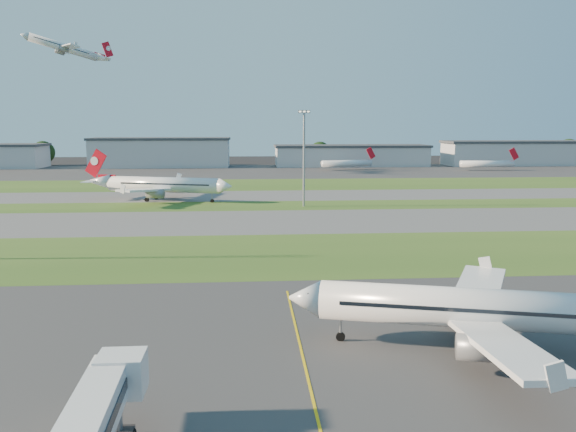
{
  "coord_description": "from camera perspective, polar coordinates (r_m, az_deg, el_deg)",
  "views": [
    {
      "loc": [
        -0.05,
        -42.2,
        22.14
      ],
      "look_at": [
        6.54,
        49.8,
        7.0
      ],
      "focal_mm": 35.0,
      "sensor_mm": 36.0,
      "label": 1
    }
  ],
  "objects": [
    {
      "name": "tree_far_east",
      "position": [
        364.08,
        26.61,
        6.03
      ],
      "size": [
        12.65,
        12.65,
        13.8
      ],
      "color": "black",
      "rests_on": "ground"
    },
    {
      "name": "apron_far",
      "position": [
        268.12,
        -4.09,
        4.56
      ],
      "size": [
        400.0,
        80.0,
        0.01
      ],
      "primitive_type": "cube",
      "color": "#333335",
      "rests_on": "ground"
    },
    {
      "name": "taxiway_a",
      "position": [
        129.11,
        -4.02,
        -0.57
      ],
      "size": [
        300.0,
        32.0,
        0.01
      ],
      "primitive_type": "cube",
      "color": "#515154",
      "rests_on": "ground"
    },
    {
      "name": "airliner_departing",
      "position": [
        274.48,
        -21.77,
        15.6
      ],
      "size": [
        32.92,
        28.12,
        11.12
      ],
      "rotation": [
        0.0,
        0.0,
        0.45
      ],
      "color": "white"
    },
    {
      "name": "tree_west",
      "position": [
        331.34,
        -23.61,
        5.95
      ],
      "size": [
        12.1,
        12.1,
        13.2
      ],
      "color": "black",
      "rests_on": "ground"
    },
    {
      "name": "yellow_line",
      "position": [
        47.93,
        2.55,
        -18.2
      ],
      "size": [
        0.25,
        60.0,
        0.02
      ],
      "primitive_type": "cube",
      "color": "gold",
      "rests_on": "ground"
    },
    {
      "name": "taxiway_b",
      "position": [
        175.6,
        -4.05,
        2.06
      ],
      "size": [
        300.0,
        26.0,
        0.01
      ],
      "primitive_type": "cube",
      "color": "#515154",
      "rests_on": "ground"
    },
    {
      "name": "apron_near",
      "position": [
        47.66,
        -3.76,
        -18.38
      ],
      "size": [
        300.0,
        70.0,
        0.01
      ],
      "primitive_type": "cube",
      "color": "#333335",
      "rests_on": "ground"
    },
    {
      "name": "tree_east",
      "position": [
        330.3,
        16.39,
        6.17
      ],
      "size": [
        10.45,
        10.45,
        11.4
      ],
      "color": "black",
      "rests_on": "ground"
    },
    {
      "name": "hangar_east",
      "position": [
        302.71,
        6.42,
        6.14
      ],
      "size": [
        81.6,
        23.0,
        11.2
      ],
      "color": "#A3A6AB",
      "rests_on": "ground"
    },
    {
      "name": "tree_mid_west",
      "position": [
        309.28,
        -7.84,
        6.21
      ],
      "size": [
        9.9,
        9.9,
        10.8
      ],
      "color": "black",
      "rests_on": "ground"
    },
    {
      "name": "hangar_far_east",
      "position": [
        335.58,
        23.56,
        5.9
      ],
      "size": [
        96.9,
        23.0,
        13.2
      ],
      "color": "#A3A6AB",
      "rests_on": "ground"
    },
    {
      "name": "hangar_west",
      "position": [
        300.93,
        -12.76,
        6.33
      ],
      "size": [
        71.4,
        23.0,
        15.2
      ],
      "color": "#A3A6AB",
      "rests_on": "ground"
    },
    {
      "name": "light_mast_centre",
      "position": [
        151.13,
        1.63,
        6.54
      ],
      "size": [
        3.2,
        0.7,
        25.8
      ],
      "color": "gray",
      "rests_on": "ground"
    },
    {
      "name": "mini_jet_far",
      "position": [
        287.74,
        19.59,
        5.03
      ],
      "size": [
        28.62,
        3.85,
        9.48
      ],
      "rotation": [
        0.0,
        0.0,
        -0.03
      ],
      "color": "white",
      "rests_on": "ground"
    },
    {
      "name": "airliner_parked",
      "position": [
        58.62,
        19.21,
        -9.0
      ],
      "size": [
        37.93,
        31.82,
        12.08
      ],
      "rotation": [
        0.0,
        0.0,
        -0.26
      ],
      "color": "white",
      "rests_on": "ground"
    },
    {
      "name": "tree_mid_east",
      "position": [
        314.14,
        3.25,
        6.51
      ],
      "size": [
        11.55,
        11.55,
        12.6
      ],
      "color": "black",
      "rests_on": "ground"
    },
    {
      "name": "grass_strip_a",
      "position": [
        96.77,
        -3.97,
        -3.92
      ],
      "size": [
        300.0,
        34.0,
        0.01
      ],
      "primitive_type": "cube",
      "color": "#2D521B",
      "rests_on": "ground"
    },
    {
      "name": "grass_strip_b",
      "position": [
        153.8,
        -4.04,
        1.02
      ],
      "size": [
        300.0,
        18.0,
        0.01
      ],
      "primitive_type": "cube",
      "color": "#2D521B",
      "rests_on": "ground"
    },
    {
      "name": "airliner_taxiing",
      "position": [
        167.03,
        -12.64,
        3.09
      ],
      "size": [
        41.27,
        34.79,
        13.3
      ],
      "rotation": [
        0.0,
        0.0,
        2.83
      ],
      "color": "white",
      "rests_on": "ground"
    },
    {
      "name": "mini_jet_near",
      "position": [
        276.39,
        6.02,
        5.36
      ],
      "size": [
        28.1,
        9.69,
        9.48
      ],
      "rotation": [
        0.0,
        0.0,
        0.26
      ],
      "color": "white",
      "rests_on": "ground"
    },
    {
      "name": "ground",
      "position": [
        47.66,
        -3.76,
        -18.38
      ],
      "size": [
        700.0,
        700.0,
        0.0
      ],
      "primitive_type": "plane",
      "color": "black",
      "rests_on": "ground"
    },
    {
      "name": "grass_strip_c",
      "position": [
        208.38,
        -4.07,
        3.2
      ],
      "size": [
        300.0,
        40.0,
        0.01
      ],
      "primitive_type": "cube",
      "color": "#2D521B",
      "rests_on": "ground"
    }
  ]
}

